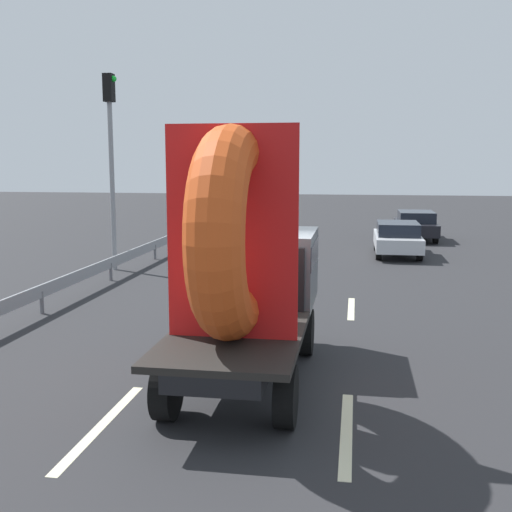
{
  "coord_description": "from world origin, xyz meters",
  "views": [
    {
      "loc": [
        1.73,
        -10.35,
        3.63
      ],
      "look_at": [
        -0.0,
        0.43,
        1.97
      ],
      "focal_mm": 43.53,
      "sensor_mm": 36.0,
      "label": 1
    }
  ],
  "objects_px": {
    "traffic_light": "(111,145)",
    "oncoming_car": "(416,224)",
    "distant_sedan": "(397,238)",
    "flatbed_truck": "(248,266)"
  },
  "relations": [
    {
      "from": "flatbed_truck",
      "to": "oncoming_car",
      "type": "height_order",
      "value": "flatbed_truck"
    },
    {
      "from": "flatbed_truck",
      "to": "oncoming_car",
      "type": "xyz_separation_m",
      "value": [
        4.54,
        19.94,
        -1.22
      ]
    },
    {
      "from": "flatbed_truck",
      "to": "traffic_light",
      "type": "relative_size",
      "value": 0.83
    },
    {
      "from": "traffic_light",
      "to": "oncoming_car",
      "type": "height_order",
      "value": "traffic_light"
    },
    {
      "from": "oncoming_car",
      "to": "distant_sedan",
      "type": "bearing_deg",
      "value": -102.56
    },
    {
      "from": "traffic_light",
      "to": "flatbed_truck",
      "type": "bearing_deg",
      "value": -57.42
    },
    {
      "from": "flatbed_truck",
      "to": "distant_sedan",
      "type": "relative_size",
      "value": 1.34
    },
    {
      "from": "flatbed_truck",
      "to": "distant_sedan",
      "type": "distance_m",
      "value": 15.12
    },
    {
      "from": "distant_sedan",
      "to": "oncoming_car",
      "type": "relative_size",
      "value": 0.98
    },
    {
      "from": "traffic_light",
      "to": "oncoming_car",
      "type": "bearing_deg",
      "value": 42.85
    }
  ]
}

